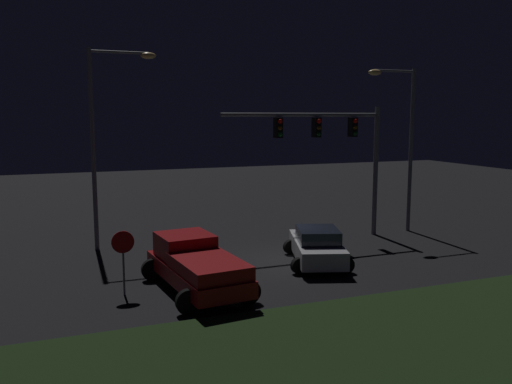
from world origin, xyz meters
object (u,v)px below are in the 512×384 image
street_lamp_right (403,130)px  street_lamp_left (106,125)px  traffic_signal_gantry (334,140)px  pickup_truck (195,262)px  stop_sign (123,250)px  car_sedan (317,246)px

street_lamp_right → street_lamp_left: bearing=173.0°
street_lamp_left → traffic_signal_gantry: bearing=-10.2°
traffic_signal_gantry → street_lamp_right: (4.08, 0.11, 0.41)m
pickup_truck → traffic_signal_gantry: (8.41, 5.32, 3.90)m
traffic_signal_gantry → street_lamp_right: size_ratio=0.99×
pickup_truck → street_lamp_right: size_ratio=0.66×
traffic_signal_gantry → stop_sign: traffic_signal_gantry is taller
street_lamp_left → car_sedan: bearing=-36.8°
stop_sign → pickup_truck: bearing=-7.6°
street_lamp_right → car_sedan: bearing=-150.3°
pickup_truck → stop_sign: bearing=76.4°
traffic_signal_gantry → stop_sign: (-10.81, -5.01, -3.34)m
street_lamp_right → stop_sign: 16.18m
pickup_truck → stop_sign: size_ratio=2.50×
car_sedan → street_lamp_left: size_ratio=0.53×
pickup_truck → car_sedan: bearing=-81.1°
pickup_truck → car_sedan: pickup_truck is taller
pickup_truck → stop_sign: 2.48m
traffic_signal_gantry → stop_sign: 12.37m
car_sedan → traffic_signal_gantry: 6.35m
pickup_truck → street_lamp_right: street_lamp_right is taller
pickup_truck → car_sedan: 5.74m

